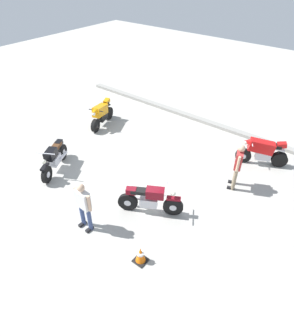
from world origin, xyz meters
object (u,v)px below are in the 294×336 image
at_px(motorcycle_maroon_cruiser, 150,200).
at_px(person_in_red_shirt, 238,164).
at_px(traffic_cone, 140,255).
at_px(person_in_white_shirt, 83,204).
at_px(motorcycle_black_cruiser, 54,158).
at_px(motorcycle_orange_sportbike, 101,114).
at_px(motorcycle_red_sportbike, 263,151).

distance_m(motorcycle_maroon_cruiser, person_in_red_shirt, 3.26).
bearing_deg(traffic_cone, person_in_red_shirt, 82.15).
relative_size(person_in_red_shirt, person_in_white_shirt, 1.04).
relative_size(motorcycle_black_cruiser, person_in_red_shirt, 1.08).
height_order(motorcycle_maroon_cruiser, motorcycle_black_cruiser, same).
relative_size(motorcycle_orange_sportbike, traffic_cone, 3.60).
distance_m(motorcycle_red_sportbike, person_in_white_shirt, 7.06).
relative_size(motorcycle_maroon_cruiser, person_in_white_shirt, 1.11).
height_order(motorcycle_black_cruiser, person_in_white_shirt, person_in_white_shirt).
bearing_deg(motorcycle_orange_sportbike, traffic_cone, 34.37).
relative_size(motorcycle_red_sportbike, traffic_cone, 3.44).
bearing_deg(person_in_red_shirt, motorcycle_black_cruiser, 10.69).
xyz_separation_m(motorcycle_maroon_cruiser, person_in_red_shirt, (1.56, 2.82, 0.48)).
xyz_separation_m(motorcycle_orange_sportbike, person_in_white_shirt, (4.21, -4.81, 0.36)).
height_order(motorcycle_black_cruiser, traffic_cone, motorcycle_black_cruiser).
xyz_separation_m(motorcycle_red_sportbike, traffic_cone, (-0.83, -6.36, -0.33)).
bearing_deg(person_in_white_shirt, person_in_red_shirt, 151.32).
bearing_deg(traffic_cone, motorcycle_black_cruiser, 167.28).
bearing_deg(person_in_white_shirt, motorcycle_maroon_cruiser, 148.75).
xyz_separation_m(motorcycle_black_cruiser, person_in_red_shirt, (5.75, 3.29, 0.48)).
height_order(person_in_red_shirt, person_in_white_shirt, person_in_red_shirt).
height_order(motorcycle_black_cruiser, person_in_red_shirt, person_in_red_shirt).
relative_size(motorcycle_orange_sportbike, person_in_red_shirt, 1.10).
bearing_deg(motorcycle_black_cruiser, person_in_red_shirt, 90.51).
distance_m(motorcycle_maroon_cruiser, motorcycle_black_cruiser, 4.21).
height_order(motorcycle_orange_sportbike, motorcycle_maroon_cruiser, motorcycle_orange_sportbike).
bearing_deg(motorcycle_black_cruiser, motorcycle_orange_sportbike, 168.21).
height_order(motorcycle_orange_sportbike, person_in_red_shirt, person_in_red_shirt).
distance_m(motorcycle_orange_sportbike, motorcycle_black_cruiser, 3.76).
distance_m(motorcycle_red_sportbike, motorcycle_black_cruiser, 7.92).
height_order(motorcycle_maroon_cruiser, person_in_white_shirt, person_in_white_shirt).
bearing_deg(motorcycle_black_cruiser, person_in_white_shirt, 39.08).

